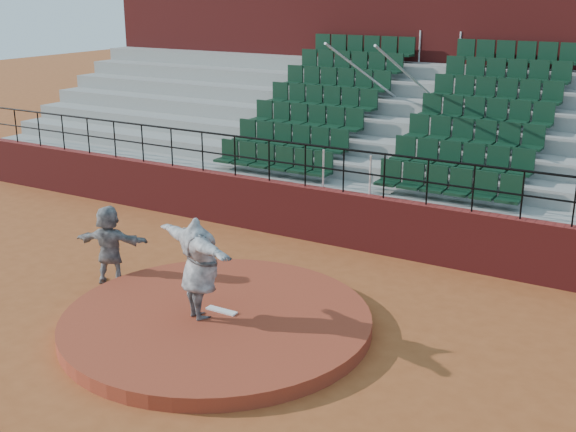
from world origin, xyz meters
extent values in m
plane|color=#984A22|center=(0.00, 0.00, 0.00)|extent=(90.00, 90.00, 0.00)
cylinder|color=maroon|center=(0.00, 0.00, 0.12)|extent=(5.50, 5.50, 0.25)
cube|color=white|center=(0.00, 0.15, 0.27)|extent=(0.60, 0.15, 0.03)
cube|color=maroon|center=(0.00, 5.00, 0.65)|extent=(24.00, 0.30, 1.30)
cylinder|color=black|center=(0.00, 5.00, 2.30)|extent=(24.00, 0.05, 0.05)
cylinder|color=black|center=(0.00, 5.00, 1.80)|extent=(24.00, 0.04, 0.04)
cylinder|color=black|center=(-11.00, 5.00, 1.80)|extent=(0.04, 0.04, 1.00)
cylinder|color=black|center=(-10.00, 5.00, 1.80)|extent=(0.04, 0.04, 1.00)
cylinder|color=black|center=(-9.00, 5.00, 1.80)|extent=(0.04, 0.04, 1.00)
cylinder|color=black|center=(-8.00, 5.00, 1.80)|extent=(0.04, 0.04, 1.00)
cylinder|color=black|center=(-7.00, 5.00, 1.80)|extent=(0.04, 0.04, 1.00)
cylinder|color=black|center=(-6.00, 5.00, 1.80)|extent=(0.04, 0.04, 1.00)
cylinder|color=black|center=(-5.00, 5.00, 1.80)|extent=(0.04, 0.04, 1.00)
cylinder|color=black|center=(-4.00, 5.00, 1.80)|extent=(0.04, 0.04, 1.00)
cylinder|color=black|center=(-3.00, 5.00, 1.80)|extent=(0.04, 0.04, 1.00)
cylinder|color=black|center=(-2.00, 5.00, 1.80)|extent=(0.04, 0.04, 1.00)
cylinder|color=black|center=(-1.00, 5.00, 1.80)|extent=(0.04, 0.04, 1.00)
cylinder|color=black|center=(0.00, 5.00, 1.80)|extent=(0.04, 0.04, 1.00)
cylinder|color=black|center=(1.00, 5.00, 1.80)|extent=(0.04, 0.04, 1.00)
cylinder|color=black|center=(2.00, 5.00, 1.80)|extent=(0.04, 0.04, 1.00)
cylinder|color=black|center=(3.00, 5.00, 1.80)|extent=(0.04, 0.04, 1.00)
cylinder|color=black|center=(4.00, 5.00, 1.80)|extent=(0.04, 0.04, 1.00)
cylinder|color=black|center=(5.00, 5.00, 1.80)|extent=(0.04, 0.04, 1.00)
cube|color=gray|center=(0.00, 5.58, 0.65)|extent=(24.00, 0.85, 1.30)
cube|color=black|center=(-2.25, 5.59, 1.66)|extent=(3.30, 0.48, 0.72)
cube|color=black|center=(2.25, 5.59, 1.66)|extent=(3.30, 0.48, 0.72)
cube|color=gray|center=(0.00, 6.43, 0.85)|extent=(24.00, 0.85, 1.70)
cube|color=black|center=(-2.25, 6.44, 2.06)|extent=(3.30, 0.48, 0.72)
cube|color=black|center=(2.25, 6.44, 2.06)|extent=(3.30, 0.48, 0.72)
cube|color=gray|center=(0.00, 7.28, 1.05)|extent=(24.00, 0.85, 2.10)
cube|color=black|center=(-2.25, 7.29, 2.46)|extent=(3.30, 0.48, 0.72)
cube|color=black|center=(2.25, 7.29, 2.46)|extent=(3.30, 0.48, 0.72)
cube|color=gray|center=(0.00, 8.12, 1.25)|extent=(24.00, 0.85, 2.50)
cube|color=black|center=(-2.25, 8.13, 2.86)|extent=(3.30, 0.48, 0.72)
cube|color=black|center=(2.25, 8.13, 2.86)|extent=(3.30, 0.48, 0.72)
cube|color=gray|center=(0.00, 8.97, 1.45)|extent=(24.00, 0.85, 2.90)
cube|color=black|center=(-2.25, 8.98, 3.26)|extent=(3.30, 0.48, 0.72)
cube|color=black|center=(2.25, 8.98, 3.26)|extent=(3.30, 0.48, 0.72)
cube|color=gray|center=(0.00, 9.82, 1.65)|extent=(24.00, 0.85, 3.30)
cube|color=black|center=(-2.25, 9.83, 3.66)|extent=(3.30, 0.48, 0.72)
cube|color=black|center=(2.25, 9.83, 3.66)|extent=(3.30, 0.48, 0.72)
cube|color=gray|center=(0.00, 10.68, 1.85)|extent=(24.00, 0.85, 3.70)
cube|color=black|center=(-2.25, 10.69, 4.06)|extent=(3.30, 0.48, 0.72)
cube|color=black|center=(2.25, 10.69, 4.06)|extent=(3.30, 0.48, 0.72)
cylinder|color=silver|center=(-0.60, 8.12, 3.40)|extent=(0.06, 5.97, 2.46)
cylinder|color=silver|center=(0.60, 8.12, 3.40)|extent=(0.06, 5.97, 2.46)
cube|color=maroon|center=(0.00, 12.60, 3.55)|extent=(24.00, 3.00, 7.10)
imported|color=black|center=(-0.18, -0.22, 1.17)|extent=(2.33, 1.46, 1.84)
imported|color=black|center=(-3.08, 0.60, 0.82)|extent=(1.60, 0.97, 1.64)
camera|label=1|loc=(7.00, -9.41, 5.78)|focal=45.00mm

